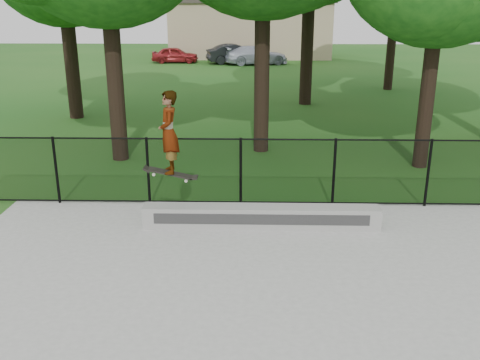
{
  "coord_description": "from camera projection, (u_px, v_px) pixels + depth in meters",
  "views": [
    {
      "loc": [
        -1.75,
        -5.01,
        4.34
      ],
      "look_at": [
        -1.97,
        4.2,
        1.2
      ],
      "focal_mm": 40.0,
      "sensor_mm": 36.0,
      "label": 1
    }
  ],
  "objects": [
    {
      "name": "chainlink_fence",
      "position": [
        334.0,
        172.0,
        11.42
      ],
      "size": [
        16.06,
        0.06,
        1.5
      ],
      "color": "black",
      "rests_on": "concrete_slab"
    },
    {
      "name": "skater_airborne",
      "position": [
        169.0,
        134.0,
        9.8
      ],
      "size": [
        0.83,
        0.62,
        1.71
      ],
      "color": "black",
      "rests_on": "ground"
    },
    {
      "name": "car_b",
      "position": [
        236.0,
        54.0,
        37.22
      ],
      "size": [
        3.88,
        2.35,
        1.32
      ],
      "primitive_type": "imported",
      "rotation": [
        0.0,
        0.0,
        1.85
      ],
      "color": "black",
      "rests_on": "ground"
    },
    {
      "name": "car_c",
      "position": [
        256.0,
        55.0,
        36.64
      ],
      "size": [
        4.26,
        2.58,
        1.25
      ],
      "primitive_type": "imported",
      "rotation": [
        0.0,
        0.0,
        1.79
      ],
      "color": "#AFB4C7",
      "rests_on": "ground"
    },
    {
      "name": "grind_ledge",
      "position": [
        261.0,
        217.0,
        10.5
      ],
      "size": [
        4.64,
        0.4,
        0.43
      ],
      "primitive_type": "cube",
      "color": "#9B9B96",
      "rests_on": "concrete_slab"
    },
    {
      "name": "car_a",
      "position": [
        175.0,
        55.0,
        37.62
      ],
      "size": [
        3.26,
        1.42,
        1.1
      ],
      "primitive_type": "imported",
      "rotation": [
        0.0,
        0.0,
        1.61
      ],
      "color": "maroon",
      "rests_on": "ground"
    },
    {
      "name": "distant_building",
      "position": [
        250.0,
        28.0,
        41.4
      ],
      "size": [
        12.4,
        6.4,
        4.3
      ],
      "color": "tan",
      "rests_on": "ground"
    }
  ]
}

